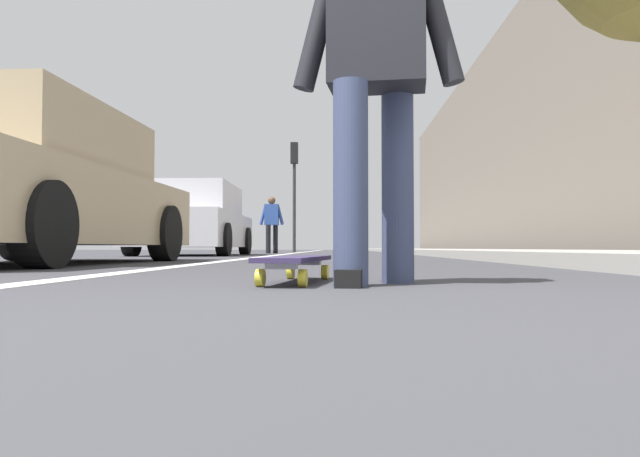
{
  "coord_description": "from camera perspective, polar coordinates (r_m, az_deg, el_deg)",
  "views": [
    {
      "loc": [
        -1.12,
        -0.15,
        0.15
      ],
      "look_at": [
        13.73,
        0.34,
        0.64
      ],
      "focal_mm": 33.75,
      "sensor_mm": 36.0,
      "label": 1
    }
  ],
  "objects": [
    {
      "name": "lane_stripe_white",
      "position": [
        21.16,
        -1.69,
        -2.27
      ],
      "size": [
        52.0,
        0.16,
        0.01
      ],
      "primitive_type": "cube",
      "color": "silver",
      "rests_on": "ground"
    },
    {
      "name": "traffic_light",
      "position": [
        22.88,
        -2.45,
        4.98
      ],
      "size": [
        0.33,
        0.28,
        4.16
      ],
      "color": "#2D2D2D",
      "rests_on": "ground"
    },
    {
      "name": "parked_car_mid",
      "position": [
        12.89,
        -11.86,
        0.64
      ],
      "size": [
        4.39,
        2.0,
        1.48
      ],
      "color": "silver",
      "rests_on": "ground"
    },
    {
      "name": "pedestrian_distant",
      "position": [
        17.0,
        -4.59,
        0.72
      ],
      "size": [
        0.45,
        0.7,
        1.6
      ],
      "color": "black",
      "rests_on": "ground"
    },
    {
      "name": "parked_car_near",
      "position": [
        6.46,
        -26.03,
        3.35
      ],
      "size": [
        4.4,
        2.16,
        1.49
      ],
      "color": "tan",
      "rests_on": "ground"
    },
    {
      "name": "sidewalk_curb",
      "position": [
        19.39,
        11.52,
        -2.1
      ],
      "size": [
        52.0,
        3.2,
        0.12
      ],
      "primitive_type": "cube",
      "color": "#9E9B93",
      "rests_on": "ground"
    },
    {
      "name": "skater_person",
      "position": [
        2.62,
        5.34,
        15.57
      ],
      "size": [
        0.44,
        0.72,
        1.64
      ],
      "color": "#384260",
      "rests_on": "ground"
    },
    {
      "name": "ground_plane",
      "position": [
        11.12,
        1.1,
        -2.65
      ],
      "size": [
        80.0,
        80.0,
        0.0
      ],
      "primitive_type": "plane",
      "color": "#38383D"
    },
    {
      "name": "skateboard",
      "position": [
        2.65,
        -2.29,
        -3.13
      ],
      "size": [
        0.86,
        0.3,
        0.11
      ],
      "color": "yellow",
      "rests_on": "ground"
    },
    {
      "name": "building_facade",
      "position": [
        24.29,
        17.15,
        7.43
      ],
      "size": [
        40.0,
        1.2,
        8.08
      ],
      "primitive_type": "cube",
      "color": "slate",
      "rests_on": "ground"
    }
  ]
}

